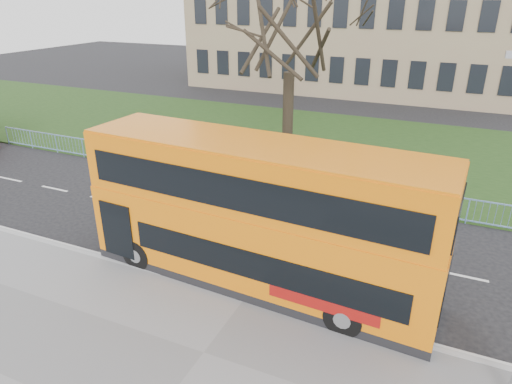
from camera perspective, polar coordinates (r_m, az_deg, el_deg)
ground at (r=15.44m, az=1.24°, el=-10.14°), size 120.00×120.00×0.00m
kerb at (r=14.25m, az=-1.24°, el=-13.08°), size 80.00×0.20×0.14m
grass_verge at (r=27.95m, az=12.74°, el=5.27°), size 80.00×15.40×0.08m
guard_railing at (r=20.72m, az=8.35°, el=0.57°), size 40.00×0.12×1.10m
bare_tree at (r=23.40m, az=4.23°, el=16.98°), size 8.13×8.13×11.61m
civic_building at (r=47.92m, az=12.91°, el=21.23°), size 30.00×15.00×14.00m
yellow_bus at (r=13.82m, az=0.21°, el=-2.61°), size 11.13×3.23×4.61m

